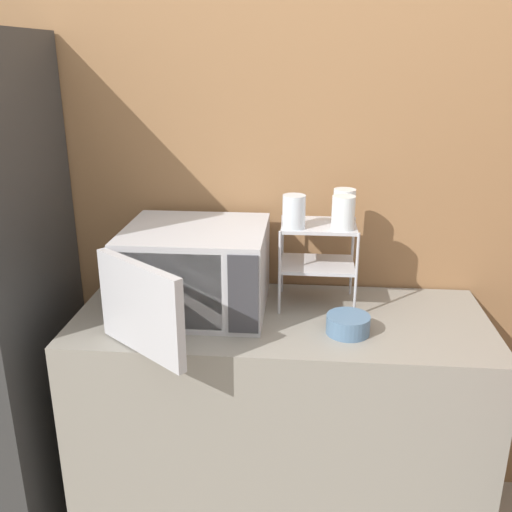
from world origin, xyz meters
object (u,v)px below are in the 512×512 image
(microwave, at_px, (194,270))
(dish_rack, at_px, (318,247))
(glass_back_right, at_px, (344,205))
(glass_front_right, at_px, (343,213))
(bowl, at_px, (348,325))
(glass_front_left, at_px, (294,212))

(microwave, relative_size, dish_rack, 2.28)
(glass_back_right, bearing_deg, glass_front_right, -94.77)
(glass_back_right, height_order, glass_front_right, same)
(microwave, bearing_deg, bowl, -14.34)
(microwave, height_order, bowl, microwave)
(glass_front_left, bearing_deg, microwave, -173.94)
(glass_back_right, relative_size, bowl, 0.80)
(bowl, bearing_deg, microwave, 165.66)
(microwave, height_order, glass_front_right, glass_front_right)
(dish_rack, relative_size, glass_front_left, 2.66)
(dish_rack, xyz_separation_m, glass_front_left, (-0.09, -0.06, 0.14))
(dish_rack, xyz_separation_m, glass_back_right, (0.09, 0.05, 0.14))
(glass_front_left, relative_size, glass_front_right, 1.00)
(glass_front_left, bearing_deg, dish_rack, 33.18)
(microwave, relative_size, glass_back_right, 6.07)
(glass_front_left, xyz_separation_m, glass_back_right, (0.18, 0.11, 0.00))
(dish_rack, bearing_deg, glass_front_right, -35.05)
(bowl, bearing_deg, glass_back_right, 92.85)
(glass_front_left, bearing_deg, bowl, -42.50)
(glass_front_left, distance_m, bowl, 0.42)
(dish_rack, xyz_separation_m, glass_front_right, (0.08, -0.06, 0.14))
(glass_back_right, bearing_deg, bowl, -87.15)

